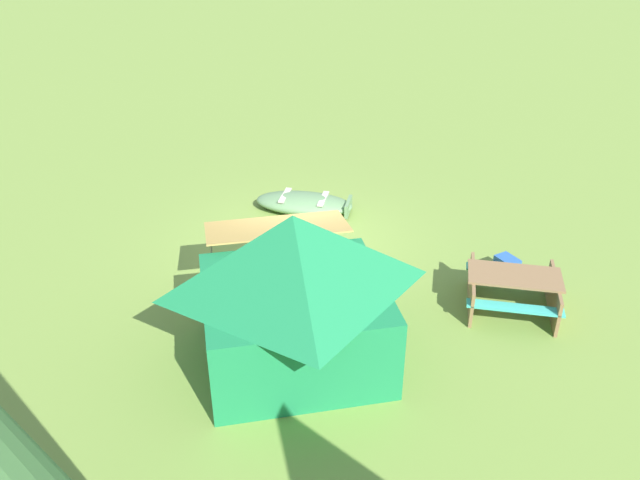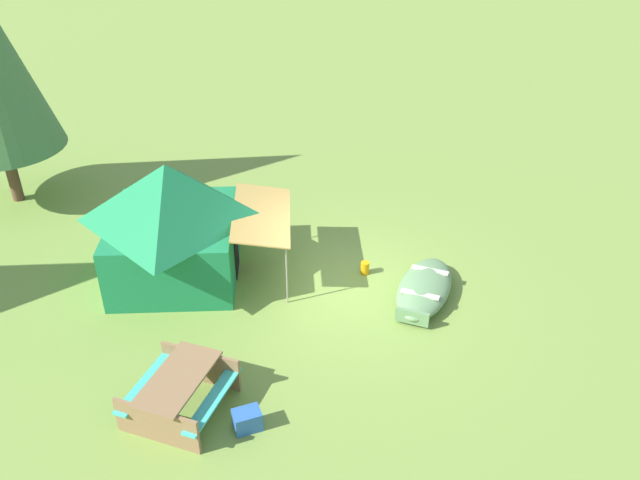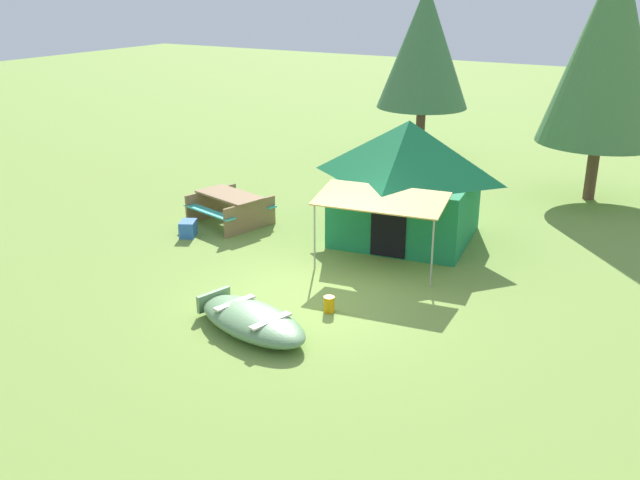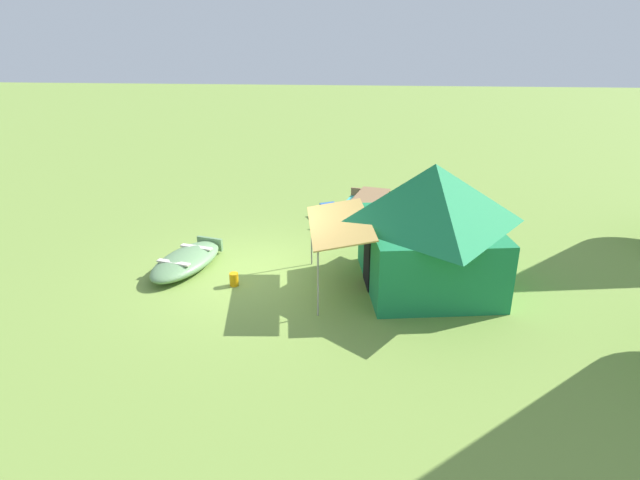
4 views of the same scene
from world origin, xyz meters
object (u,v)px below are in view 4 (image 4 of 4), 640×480
object	(u,v)px
canvas_cabin_tent	(430,224)
cooler_box	(329,210)
picnic_table	(370,205)
beached_rowboat	(186,261)
fuel_can	(234,279)

from	to	relation	value
canvas_cabin_tent	cooler_box	distance (m)	5.11
canvas_cabin_tent	picnic_table	world-z (taller)	canvas_cabin_tent
picnic_table	cooler_box	world-z (taller)	picnic_table
beached_rowboat	cooler_box	bearing A→B (deg)	142.59
beached_rowboat	canvas_cabin_tent	distance (m)	5.60
cooler_box	fuel_can	distance (m)	5.06
fuel_can	beached_rowboat	bearing A→B (deg)	-120.05
picnic_table	fuel_can	world-z (taller)	picnic_table
beached_rowboat	picnic_table	world-z (taller)	picnic_table
canvas_cabin_tent	cooler_box	xyz separation A→B (m)	(-4.34, -2.41, -1.22)
cooler_box	fuel_can	xyz separation A→B (m)	(4.74, -1.76, -0.04)
beached_rowboat	cooler_box	distance (m)	5.03
canvas_cabin_tent	fuel_can	xyz separation A→B (m)	(0.40, -4.17, -1.25)
canvas_cabin_tent	fuel_can	distance (m)	4.38
beached_rowboat	picnic_table	xyz separation A→B (m)	(-3.69, 4.26, 0.25)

